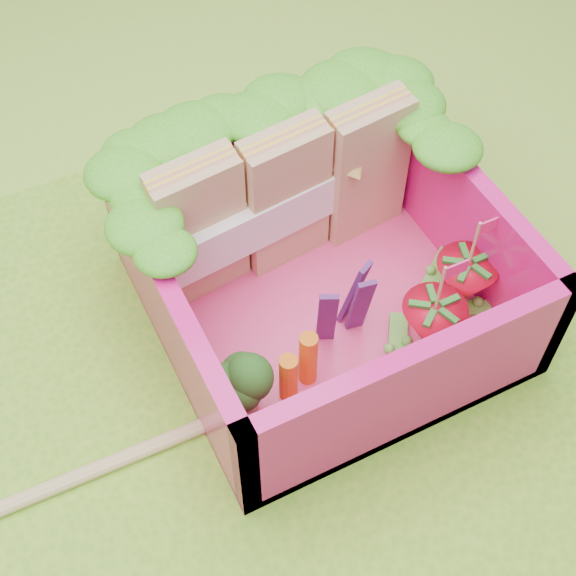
% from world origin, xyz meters
% --- Properties ---
extents(ground, '(14.00, 14.00, 0.00)m').
position_xyz_m(ground, '(0.00, 0.00, 0.00)').
color(ground, '#9DC738').
rests_on(ground, ground).
extents(placemat, '(2.60, 2.60, 0.03)m').
position_xyz_m(placemat, '(0.00, 0.00, 0.01)').
color(placemat, '#6AAE27').
rests_on(placemat, ground).
extents(bento_floor, '(1.30, 1.30, 0.05)m').
position_xyz_m(bento_floor, '(0.31, 0.07, 0.06)').
color(bento_floor, '#E93B7C').
rests_on(bento_floor, placemat).
extents(bento_box, '(1.30, 1.30, 0.55)m').
position_xyz_m(bento_box, '(0.31, 0.07, 0.31)').
color(bento_box, '#E01277').
rests_on(bento_box, placemat).
extents(lettuce_ruffle, '(1.43, 0.77, 0.11)m').
position_xyz_m(lettuce_ruffle, '(0.31, 0.54, 0.64)').
color(lettuce_ruffle, '#2C981B').
rests_on(lettuce_ruffle, bento_box).
extents(sandwich_stack, '(1.16, 0.30, 0.63)m').
position_xyz_m(sandwich_stack, '(0.32, 0.40, 0.39)').
color(sandwich_stack, tan).
rests_on(sandwich_stack, bento_floor).
extents(broccoli, '(0.33, 0.33, 0.25)m').
position_xyz_m(broccoli, '(-0.18, -0.23, 0.26)').
color(broccoli, '#72AE54').
rests_on(broccoli, bento_floor).
extents(carrot_sticks, '(0.17, 0.10, 0.27)m').
position_xyz_m(carrot_sticks, '(0.05, -0.23, 0.21)').
color(carrot_sticks, orange).
rests_on(carrot_sticks, bento_floor).
extents(purple_wedges, '(0.22, 0.11, 0.38)m').
position_xyz_m(purple_wedges, '(0.32, -0.10, 0.27)').
color(purple_wedges, '#3C1854').
rests_on(purple_wedges, bento_floor).
extents(strawberry_left, '(0.25, 0.25, 0.49)m').
position_xyz_m(strawberry_left, '(0.58, -0.29, 0.21)').
color(strawberry_left, red).
rests_on(strawberry_left, bento_floor).
extents(strawberry_right, '(0.24, 0.24, 0.48)m').
position_xyz_m(strawberry_right, '(0.81, -0.17, 0.21)').
color(strawberry_right, red).
rests_on(strawberry_right, bento_floor).
extents(snap_peas, '(0.63, 0.53, 0.05)m').
position_xyz_m(snap_peas, '(0.69, -0.18, 0.11)').
color(snap_peas, '#4C9F32').
rests_on(snap_peas, bento_floor).
extents(chopsticks, '(2.48, 0.12, 0.04)m').
position_xyz_m(chopsticks, '(-0.92, -0.20, 0.05)').
color(chopsticks, '#CEBA71').
rests_on(chopsticks, placemat).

